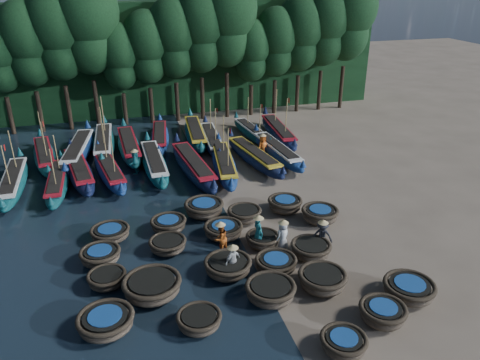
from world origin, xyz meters
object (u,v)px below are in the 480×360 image
object	(u,v)px
coracle_3	(343,343)
long_boat_2	(79,170)
coracle_19	(320,214)
coracle_23	(245,214)
long_boat_10	(78,151)
fisherman_5	(135,161)
long_boat_13	(160,137)
long_boat_14	(195,133)
coracle_18	(263,240)
coracle_22	(204,208)
coracle_14	(311,249)
coracle_21	(168,224)
fisherman_2	(220,237)
coracle_11	(152,286)
long_boat_11	(104,143)
fisherman_3	(322,235)
coracle_16	(168,245)
coracle_12	(228,266)
fisherman_1	(258,231)
long_boat_5	(193,166)
coracle_15	(100,255)
long_boat_17	(278,132)
long_boat_8	(277,151)
long_boat_15	(212,140)
fisherman_4	(233,259)
coracle_6	(199,320)
coracle_24	(285,204)
long_boat_0	(13,182)
fisherman_6	(263,146)
coracle_10	(107,279)
long_boat_3	(109,170)
fisherman_0	(283,234)
long_boat_9	(45,155)
long_boat_7	(254,156)
long_boat_1	(57,182)
long_boat_4	(154,163)
coracle_4	(383,313)
coracle_8	(322,280)
long_boat_16	(252,132)
coracle_13	(276,263)
long_boat_6	(224,164)

from	to	relation	value
coracle_3	long_boat_2	xyz separation A→B (m)	(-9.62, 18.55, 0.19)
coracle_19	coracle_23	world-z (taller)	coracle_19
long_boat_10	fisherman_5	world-z (taller)	fisherman_5
long_boat_13	long_boat_14	distance (m)	2.84
coracle_18	long_boat_2	bearing A→B (deg)	129.10
coracle_22	long_boat_14	xyz separation A→B (m)	(1.87, 12.52, 0.10)
coracle_3	coracle_14	world-z (taller)	coracle_14
coracle_21	coracle_22	xyz separation A→B (m)	(2.14, 1.13, 0.08)
long_boat_14	fisherman_2	size ratio (longest dim) A/B	4.74
coracle_11	long_boat_11	size ratio (longest dim) A/B	0.28
fisherman_3	coracle_16	bearing A→B (deg)	-163.72
coracle_12	fisherman_1	world-z (taller)	fisherman_1
long_boat_5	long_boat_14	bearing A→B (deg)	72.40
coracle_15	long_boat_17	size ratio (longest dim) A/B	0.23
long_boat_8	long_boat_17	bearing A→B (deg)	63.65
long_boat_2	long_boat_15	xyz separation A→B (m)	(9.68, 3.53, -0.02)
coracle_21	fisherman_4	bearing A→B (deg)	-64.05
coracle_11	coracle_15	distance (m)	3.74
coracle_6	coracle_24	bearing A→B (deg)	50.86
coracle_6	long_boat_0	size ratio (longest dim) A/B	0.25
long_boat_8	fisherman_6	bearing A→B (deg)	161.72
long_boat_14	fisherman_3	bearing A→B (deg)	-75.79
long_boat_17	fisherman_1	world-z (taller)	long_boat_17
long_boat_0	long_boat_5	size ratio (longest dim) A/B	0.91
long_boat_2	long_boat_11	distance (m)	5.12
coracle_10	long_boat_13	size ratio (longest dim) A/B	0.25
coracle_24	fisherman_2	distance (m)	5.53
long_boat_3	fisherman_0	bearing A→B (deg)	-64.07
long_boat_9	long_boat_13	xyz separation A→B (m)	(8.32, 1.74, -0.01)
long_boat_11	fisherman_2	world-z (taller)	long_boat_11
coracle_3	fisherman_1	size ratio (longest dim) A/B	1.00
coracle_16	fisherman_3	distance (m)	7.52
long_boat_7	long_boat_10	bearing A→B (deg)	150.22
fisherman_4	coracle_23	bearing A→B (deg)	36.13
long_boat_1	long_boat_7	world-z (taller)	long_boat_1
coracle_22	long_boat_4	world-z (taller)	long_boat_4
coracle_12	coracle_19	distance (m)	6.82
coracle_19	coracle_22	distance (m)	6.37
long_boat_5	long_boat_9	world-z (taller)	long_boat_9
coracle_4	coracle_24	world-z (taller)	coracle_24
coracle_4	coracle_14	distance (m)	5.01
coracle_11	long_boat_15	world-z (taller)	long_boat_15
coracle_8	coracle_19	xyz separation A→B (m)	(2.35, 5.40, -0.00)
long_boat_16	fisherman_4	world-z (taller)	long_boat_16
coracle_13	long_boat_1	distance (m)	15.57
coracle_14	long_boat_7	distance (m)	11.93
long_boat_1	long_boat_13	distance (m)	9.78
coracle_24	long_boat_6	bearing A→B (deg)	106.98
long_boat_11	long_boat_9	bearing A→B (deg)	-159.65
coracle_4	fisherman_0	size ratio (longest dim) A/B	1.07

